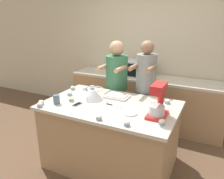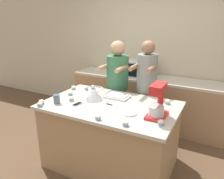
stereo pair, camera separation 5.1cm
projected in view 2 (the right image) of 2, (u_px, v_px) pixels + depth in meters
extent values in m
plane|color=brown|center=(110.00, 163.00, 3.06)|extent=(16.00, 16.00, 0.00)
cube|color=beige|center=(154.00, 51.00, 4.13)|extent=(10.00, 0.06, 2.70)
cube|color=#A87F56|center=(110.00, 136.00, 2.92)|extent=(1.62, 0.99, 0.86)
cube|color=beige|center=(110.00, 106.00, 2.78)|extent=(1.69, 1.05, 0.04)
cube|color=#A87F56|center=(145.00, 101.00, 4.12)|extent=(2.80, 0.60, 0.87)
cube|color=beige|center=(147.00, 78.00, 3.98)|extent=(2.80, 0.60, 0.04)
cylinder|color=#232328|center=(117.00, 113.00, 3.65)|extent=(0.27, 0.27, 0.86)
cylinder|color=#38704C|center=(118.00, 73.00, 3.43)|extent=(0.34, 0.34, 0.53)
sphere|color=tan|center=(118.00, 48.00, 3.31)|extent=(0.23, 0.23, 0.23)
cylinder|color=tan|center=(104.00, 67.00, 3.31)|extent=(0.06, 0.34, 0.06)
cylinder|color=tan|center=(121.00, 69.00, 3.19)|extent=(0.06, 0.34, 0.06)
cylinder|color=#232328|center=(145.00, 118.00, 3.43)|extent=(0.23, 0.23, 0.89)
cylinder|color=gray|center=(147.00, 73.00, 3.20)|extent=(0.30, 0.30, 0.56)
sphere|color=#936B4C|center=(148.00, 47.00, 3.08)|extent=(0.20, 0.20, 0.20)
cylinder|color=#936B4C|center=(135.00, 67.00, 3.08)|extent=(0.06, 0.34, 0.06)
cylinder|color=#936B4C|center=(152.00, 69.00, 2.97)|extent=(0.06, 0.34, 0.06)
cube|color=red|center=(157.00, 115.00, 2.42)|extent=(0.20, 0.30, 0.03)
cylinder|color=red|center=(160.00, 100.00, 2.47)|extent=(0.07, 0.07, 0.25)
cube|color=red|center=(158.00, 89.00, 2.31)|extent=(0.13, 0.26, 0.10)
cylinder|color=#BCBCC1|center=(156.00, 111.00, 2.37)|extent=(0.17, 0.17, 0.11)
cone|color=#BCBCC1|center=(94.00, 94.00, 2.89)|extent=(0.25, 0.25, 0.16)
torus|color=#BCBCC1|center=(94.00, 89.00, 2.87)|extent=(0.26, 0.26, 0.01)
cube|color=silver|center=(117.00, 97.00, 3.00)|extent=(0.33, 0.23, 0.02)
cube|color=white|center=(117.00, 95.00, 3.00)|extent=(0.27, 0.19, 0.02)
cube|color=#B7B7BC|center=(141.00, 69.00, 3.98)|extent=(0.51, 0.37, 0.29)
cube|color=black|center=(135.00, 71.00, 3.84)|extent=(0.35, 0.01, 0.23)
cube|color=#2D2D2D|center=(148.00, 72.00, 3.74)|extent=(0.10, 0.01, 0.23)
cube|color=silver|center=(77.00, 104.00, 2.76)|extent=(0.09, 0.15, 0.01)
cube|color=black|center=(77.00, 104.00, 2.76)|extent=(0.08, 0.14, 0.00)
cylinder|color=slate|center=(57.00, 99.00, 2.78)|extent=(0.08, 0.08, 0.12)
cylinder|color=white|center=(129.00, 113.00, 2.49)|extent=(0.17, 0.17, 0.02)
cube|color=#BCBCC1|center=(117.00, 106.00, 2.70)|extent=(0.14, 0.03, 0.01)
cube|color=black|center=(110.00, 104.00, 2.76)|extent=(0.08, 0.03, 0.01)
cylinder|color=#759EC6|center=(72.00, 100.00, 2.88)|extent=(0.06, 0.06, 0.03)
ellipsoid|color=beige|center=(71.00, 98.00, 2.87)|extent=(0.07, 0.07, 0.04)
cylinder|color=#759EC6|center=(161.00, 101.00, 2.85)|extent=(0.06, 0.06, 0.03)
ellipsoid|color=beige|center=(161.00, 99.00, 2.85)|extent=(0.07, 0.07, 0.04)
cylinder|color=#759EC6|center=(161.00, 124.00, 2.23)|extent=(0.06, 0.06, 0.03)
ellipsoid|color=beige|center=(161.00, 122.00, 2.22)|extent=(0.07, 0.07, 0.04)
cylinder|color=#759EC6|center=(42.00, 103.00, 2.77)|extent=(0.06, 0.06, 0.03)
ellipsoid|color=beige|center=(41.00, 101.00, 2.76)|extent=(0.07, 0.07, 0.04)
cylinder|color=#759EC6|center=(125.00, 125.00, 2.22)|extent=(0.06, 0.06, 0.03)
ellipsoid|color=beige|center=(126.00, 122.00, 2.21)|extent=(0.07, 0.07, 0.04)
cylinder|color=#759EC6|center=(168.00, 103.00, 2.77)|extent=(0.06, 0.06, 0.03)
ellipsoid|color=beige|center=(168.00, 101.00, 2.77)|extent=(0.07, 0.07, 0.04)
cylinder|color=#759EC6|center=(93.00, 88.00, 3.35)|extent=(0.06, 0.06, 0.03)
ellipsoid|color=beige|center=(93.00, 87.00, 3.35)|extent=(0.07, 0.07, 0.04)
cylinder|color=#759EC6|center=(40.00, 105.00, 2.70)|extent=(0.06, 0.06, 0.03)
ellipsoid|color=beige|center=(40.00, 104.00, 2.69)|extent=(0.07, 0.07, 0.04)
cylinder|color=#759EC6|center=(153.00, 104.00, 2.74)|extent=(0.06, 0.06, 0.03)
ellipsoid|color=beige|center=(153.00, 102.00, 2.73)|extent=(0.07, 0.07, 0.04)
cylinder|color=#759EC6|center=(70.00, 94.00, 3.09)|extent=(0.06, 0.06, 0.03)
ellipsoid|color=beige|center=(70.00, 93.00, 3.08)|extent=(0.07, 0.07, 0.04)
cylinder|color=#759EC6|center=(98.00, 119.00, 2.35)|extent=(0.06, 0.06, 0.03)
ellipsoid|color=beige|center=(98.00, 116.00, 2.34)|extent=(0.07, 0.07, 0.04)
cylinder|color=#759EC6|center=(74.00, 89.00, 3.33)|extent=(0.06, 0.06, 0.03)
ellipsoid|color=beige|center=(73.00, 87.00, 3.33)|extent=(0.07, 0.07, 0.04)
cylinder|color=#759EC6|center=(86.00, 89.00, 3.31)|extent=(0.06, 0.06, 0.03)
ellipsoid|color=beige|center=(86.00, 87.00, 3.31)|extent=(0.07, 0.07, 0.04)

